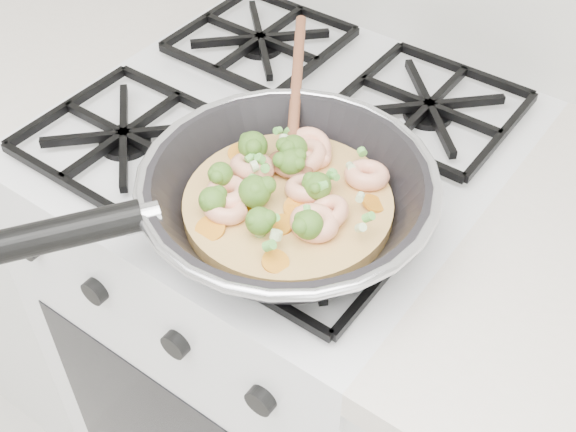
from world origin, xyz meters
The scene contains 3 objects.
stove centered at (0.00, 1.70, 0.46)m, with size 0.60×0.60×0.92m.
counter_left centered at (-0.80, 1.70, 0.45)m, with size 1.00×0.60×0.90m.
skillet centered at (0.12, 1.54, 0.96)m, with size 0.38×0.54×0.10m.
Camera 1 is at (0.49, 1.05, 1.54)m, focal length 46.06 mm.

